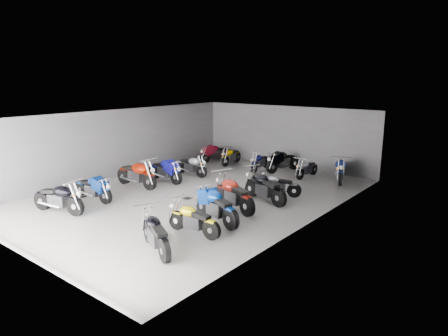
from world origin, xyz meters
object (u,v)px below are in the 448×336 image
at_px(drain_grate, 188,198).
at_px(motorcycle_right_b, 193,219).
at_px(motorcycle_back_f, 340,169).
at_px(motorcycle_left_b, 93,188).
at_px(motorcycle_right_a, 156,234).
at_px(motorcycle_left_d, 137,174).
at_px(motorcycle_back_c, 260,162).
at_px(motorcycle_back_d, 283,161).
at_px(motorcycle_right_f, 277,185).
at_px(motorcycle_right_c, 216,206).
at_px(motorcycle_back_e, 307,168).
at_px(motorcycle_right_d, 233,194).
at_px(motorcycle_back_a, 215,153).
at_px(motorcycle_back_b, 231,156).
at_px(motorcycle_left_e, 165,170).
at_px(motorcycle_right_e, 264,187).
at_px(motorcycle_left_f, 191,166).
at_px(motorcycle_left_a, 59,198).

bearing_deg(drain_grate, motorcycle_right_b, -43.63).
relative_size(drain_grate, motorcycle_back_f, 0.15).
relative_size(motorcycle_left_b, motorcycle_right_a, 1.06).
height_order(motorcycle_left_d, motorcycle_right_a, motorcycle_left_d).
bearing_deg(motorcycle_back_c, motorcycle_back_d, -159.94).
relative_size(motorcycle_right_f, motorcycle_back_d, 0.81).
xyz_separation_m(motorcycle_right_b, motorcycle_right_c, (-0.14, 1.23, 0.08)).
distance_m(motorcycle_right_c, motorcycle_back_e, 7.33).
bearing_deg(motorcycle_back_f, motorcycle_left_d, 20.85).
height_order(motorcycle_right_d, motorcycle_back_a, motorcycle_right_d).
relative_size(motorcycle_right_c, motorcycle_back_e, 1.22).
bearing_deg(motorcycle_back_b, drain_grate, 103.06).
xyz_separation_m(motorcycle_left_e, motorcycle_back_c, (2.10, 4.58, -0.08)).
bearing_deg(motorcycle_right_a, motorcycle_left_d, 79.51).
xyz_separation_m(motorcycle_right_e, motorcycle_back_b, (-5.04, 4.49, -0.08)).
bearing_deg(motorcycle_back_c, motorcycle_back_a, -10.39).
height_order(motorcycle_right_d, motorcycle_back_e, motorcycle_right_d).
height_order(motorcycle_left_e, motorcycle_right_b, motorcycle_left_e).
height_order(motorcycle_left_e, motorcycle_right_a, motorcycle_left_e).
distance_m(motorcycle_back_d, motorcycle_back_f, 3.05).
height_order(motorcycle_right_d, motorcycle_right_e, motorcycle_right_d).
bearing_deg(motorcycle_back_a, drain_grate, 138.91).
xyz_separation_m(drain_grate, motorcycle_left_f, (-2.48, 2.85, 0.48)).
distance_m(motorcycle_left_a, motorcycle_back_a, 10.16).
xyz_separation_m(motorcycle_left_b, motorcycle_back_e, (4.69, 8.46, -0.05)).
bearing_deg(motorcycle_back_e, motorcycle_back_c, 5.94).
height_order(motorcycle_right_e, motorcycle_back_f, motorcycle_back_f).
xyz_separation_m(drain_grate, motorcycle_back_f, (3.62, 6.26, 0.55)).
relative_size(motorcycle_left_b, motorcycle_back_c, 1.09).
bearing_deg(motorcycle_right_f, motorcycle_left_a, 120.22).
relative_size(motorcycle_right_a, motorcycle_back_a, 0.98).
distance_m(motorcycle_right_f, motorcycle_back_a, 7.15).
relative_size(motorcycle_left_f, motorcycle_right_a, 1.03).
bearing_deg(motorcycle_right_a, motorcycle_right_f, 25.73).
bearing_deg(motorcycle_left_e, drain_grate, 68.66).
height_order(motorcycle_right_d, motorcycle_back_f, motorcycle_right_d).
distance_m(motorcycle_left_b, motorcycle_back_d, 9.35).
relative_size(motorcycle_left_b, motorcycle_right_c, 0.92).
xyz_separation_m(motorcycle_left_a, motorcycle_right_b, (5.00, 1.49, -0.07)).
relative_size(motorcycle_left_b, motorcycle_back_b, 1.06).
bearing_deg(motorcycle_right_e, motorcycle_right_a, -161.91).
distance_m(motorcycle_right_b, motorcycle_back_d, 9.13).
xyz_separation_m(motorcycle_left_b, motorcycle_right_a, (5.33, -1.61, 0.00)).
height_order(drain_grate, motorcycle_left_e, motorcycle_left_e).
height_order(motorcycle_right_e, motorcycle_back_e, motorcycle_right_e).
height_order(motorcycle_right_a, motorcycle_right_b, motorcycle_right_a).
bearing_deg(drain_grate, motorcycle_right_f, 43.79).
xyz_separation_m(motorcycle_back_a, motorcycle_back_b, (1.12, -0.01, -0.02)).
bearing_deg(motorcycle_right_c, motorcycle_back_a, 55.73).
xyz_separation_m(motorcycle_left_a, motorcycle_right_c, (4.86, 2.72, 0.02)).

